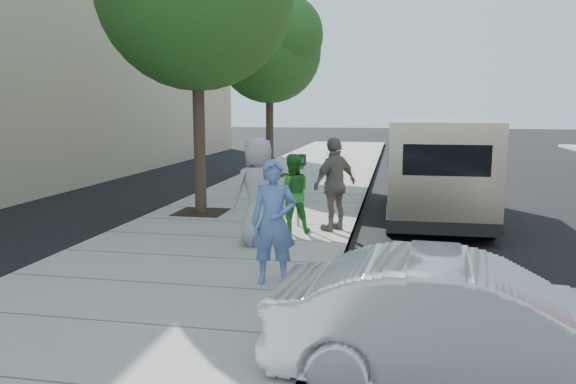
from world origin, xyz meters
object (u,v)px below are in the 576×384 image
(sedan, at_px, (468,325))
(van, at_px, (435,166))
(person_gray_shirt, at_px, (259,192))
(tree_far, at_px, (271,46))
(parking_meter, at_px, (298,174))
(person_green_shirt, at_px, (292,193))
(person_striped_polo, at_px, (335,184))
(person_officer, at_px, (274,222))

(sedan, bearing_deg, van, 2.43)
(person_gray_shirt, bearing_deg, van, -163.69)
(tree_far, height_order, sedan, tree_far)
(parking_meter, xyz_separation_m, sedan, (2.80, -6.38, -0.64))
(person_gray_shirt, bearing_deg, person_green_shirt, -144.02)
(person_gray_shirt, distance_m, person_striped_polo, 1.97)
(van, bearing_deg, parking_meter, -141.71)
(person_officer, bearing_deg, person_green_shirt, 90.38)
(parking_meter, distance_m, person_officer, 4.01)
(van, height_order, person_green_shirt, van)
(person_gray_shirt, xyz_separation_m, person_striped_polo, (1.25, 1.52, -0.04))
(van, relative_size, person_striped_polo, 3.36)
(sedan, distance_m, person_green_shirt, 6.40)
(sedan, height_order, person_striped_polo, person_striped_polo)
(van, height_order, person_striped_polo, van)
(parking_meter, bearing_deg, person_green_shirt, -85.13)
(sedan, xyz_separation_m, person_gray_shirt, (-3.23, 4.59, 0.51))
(tree_far, relative_size, sedan, 1.66)
(sedan, relative_size, person_officer, 2.14)
(person_striped_polo, bearing_deg, person_gray_shirt, -0.86)
(person_green_shirt, bearing_deg, parking_meter, -109.43)
(tree_far, distance_m, person_green_shirt, 10.43)
(sedan, bearing_deg, person_officer, 49.47)
(person_officer, height_order, person_gray_shirt, person_gray_shirt)
(tree_far, xyz_separation_m, van, (5.55, -6.30, -3.60))
(person_gray_shirt, bearing_deg, tree_far, -112.82)
(tree_far, height_order, person_officer, tree_far)
(parking_meter, xyz_separation_m, person_gray_shirt, (-0.43, -1.79, -0.12))
(tree_far, height_order, person_green_shirt, tree_far)
(parking_meter, xyz_separation_m, person_green_shirt, (-0.02, -0.64, -0.32))
(parking_meter, relative_size, person_gray_shirt, 0.78)
(parking_meter, xyz_separation_m, van, (2.99, 2.38, -0.00))
(sedan, relative_size, person_striped_polo, 2.01)
(tree_far, relative_size, person_gray_shirt, 3.22)
(person_officer, bearing_deg, person_striped_polo, 76.83)
(van, relative_size, person_officer, 3.58)
(van, xyz_separation_m, person_gray_shirt, (-3.43, -4.17, -0.12))
(tree_far, bearing_deg, person_green_shirt, -74.77)
(person_gray_shirt, relative_size, person_striped_polo, 1.04)
(tree_far, distance_m, sedan, 16.54)
(tree_far, xyz_separation_m, person_officer, (2.90, -12.67, -3.82))
(parking_meter, bearing_deg, person_gray_shirt, -96.81)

